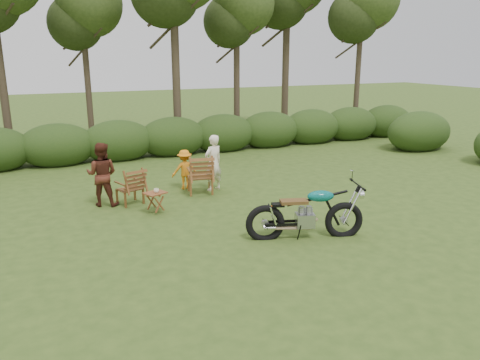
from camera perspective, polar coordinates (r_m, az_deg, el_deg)
name	(u,v)px	position (r m, az deg, el deg)	size (l,w,h in m)	color
ground	(298,239)	(9.63, 7.13, -7.09)	(80.00, 80.00, 0.00)	#2E4617
tree_line	(177,48)	(18.09, -7.67, 15.63)	(22.52, 11.62, 8.14)	#34291C
motorcycle	(304,237)	(9.72, 7.83, -6.91)	(2.28, 0.87, 1.30)	#0CA59A
lawn_chair_right	(200,193)	(12.63, -4.84, -1.58)	(0.72, 0.72, 1.05)	brown
lawn_chair_left	(131,204)	(12.01, -13.18, -2.84)	(0.63, 0.63, 0.92)	#5F3217
side_table	(155,203)	(11.14, -10.27, -2.73)	(0.49, 0.41, 0.50)	brown
cup	(156,191)	(11.03, -10.17, -1.28)	(0.12, 0.12, 0.10)	beige
adult_a	(214,190)	(12.88, -3.23, -1.22)	(0.56, 0.37, 1.53)	#F7E9CC
adult_b	(104,205)	(12.07, -16.21, -2.95)	(0.76, 0.59, 1.57)	#4E2116
child	(185,189)	(13.07, -6.69, -1.05)	(0.71, 0.41, 1.10)	orange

